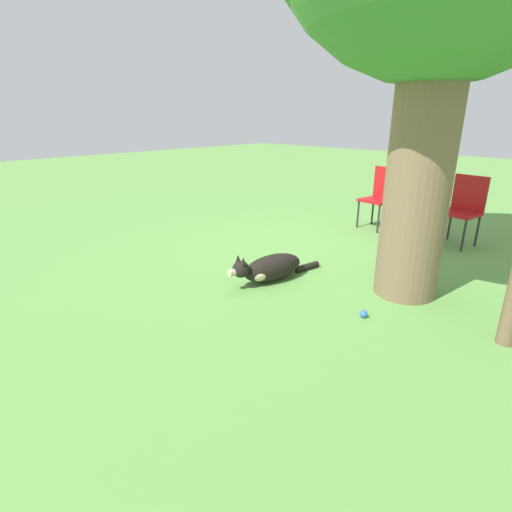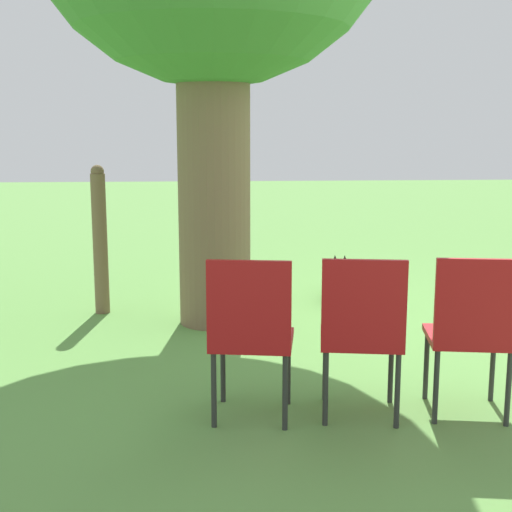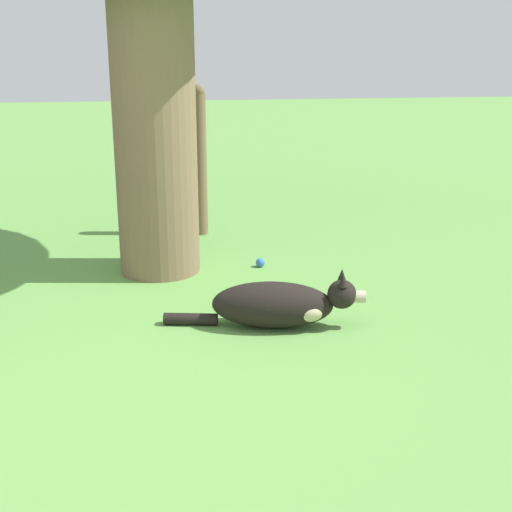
{
  "view_description": "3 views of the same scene",
  "coord_description": "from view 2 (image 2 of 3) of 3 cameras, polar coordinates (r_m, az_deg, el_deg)",
  "views": [
    {
      "loc": [
        3.69,
        2.51,
        1.66
      ],
      "look_at": [
        0.89,
        -0.2,
        0.28
      ],
      "focal_mm": 28.0,
      "sensor_mm": 36.0,
      "label": 1
    },
    {
      "loc": [
        -5.6,
        1.12,
        1.6
      ],
      "look_at": [
        -0.69,
        0.78,
        0.69
      ],
      "focal_mm": 50.0,
      "sensor_mm": 36.0,
      "label": 2
    },
    {
      "loc": [
        0.12,
        -3.97,
        1.67
      ],
      "look_at": [
        0.66,
        0.02,
        0.41
      ],
      "focal_mm": 50.0,
      "sensor_mm": 36.0,
      "label": 3
    }
  ],
  "objects": [
    {
      "name": "ground_plane",
      "position": [
        5.93,
        7.11,
        -5.26
      ],
      "size": [
        30.0,
        30.0,
        0.0
      ],
      "primitive_type": "plane",
      "color": "#609947"
    },
    {
      "name": "fence_post",
      "position": [
        6.19,
        -12.37,
        1.32
      ],
      "size": [
        0.12,
        0.12,
        1.27
      ],
      "color": "brown",
      "rests_on": "ground_plane"
    },
    {
      "name": "tennis_ball",
      "position": [
        6.61,
        -3.14,
        -3.24
      ],
      "size": [
        0.07,
        0.07,
        0.07
      ],
      "color": "blue",
      "rests_on": "ground_plane"
    },
    {
      "name": "red_chair_1",
      "position": [
        3.89,
        8.47,
        -5.7
      ],
      "size": [
        0.48,
        0.5,
        0.92
      ],
      "rotation": [
        0.0,
        0.0,
        -0.16
      ],
      "color": "#B21419",
      "rests_on": "ground_plane"
    },
    {
      "name": "dog",
      "position": [
        6.66,
        6.7,
        -2.26
      ],
      "size": [
        1.19,
        0.41,
        0.35
      ],
      "rotation": [
        0.0,
        0.0,
        6.1
      ],
      "color": "black",
      "rests_on": "ground_plane"
    },
    {
      "name": "red_chair_2",
      "position": [
        3.83,
        -0.41,
        -5.86
      ],
      "size": [
        0.48,
        0.5,
        0.92
      ],
      "rotation": [
        0.0,
        0.0,
        -0.16
      ],
      "color": "#B21419",
      "rests_on": "ground_plane"
    },
    {
      "name": "red_chair_0",
      "position": [
        4.04,
        16.87,
        -5.42
      ],
      "size": [
        0.48,
        0.5,
        0.92
      ],
      "rotation": [
        0.0,
        0.0,
        -0.16
      ],
      "color": "#B21419",
      "rests_on": "ground_plane"
    }
  ]
}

